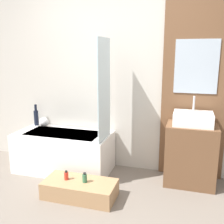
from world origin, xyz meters
name	(u,v)px	position (x,y,z in m)	size (l,w,h in m)	color
wall_tiled_back	(120,75)	(0.00, 1.58, 1.30)	(4.20, 0.06, 2.60)	beige
wall_wood_accent	(196,77)	(0.97, 1.53, 1.31)	(0.80, 0.04, 2.60)	brown
bathtub	(64,151)	(-0.69, 1.20, 0.27)	(1.29, 0.65, 0.53)	white
glass_shower_screen	(104,90)	(-0.08, 1.13, 1.15)	(0.01, 0.46, 1.24)	silver
wooden_step_bench	(80,189)	(-0.20, 0.61, 0.10)	(0.81, 0.38, 0.19)	#A87F56
vanity_cabinet	(190,155)	(0.97, 1.30, 0.38)	(0.60, 0.42, 0.75)	brown
sink	(193,119)	(0.97, 1.30, 0.83)	(0.45, 0.34, 0.33)	white
vase_tall_dark	(36,117)	(-1.25, 1.45, 0.66)	(0.07, 0.07, 0.32)	black
vase_round_light	(44,122)	(-1.10, 1.41, 0.60)	(0.14, 0.14, 0.14)	white
bottle_soap_primary	(66,176)	(-0.36, 0.61, 0.24)	(0.05, 0.05, 0.11)	red
bottle_soap_secondary	(85,178)	(-0.14, 0.61, 0.24)	(0.05, 0.05, 0.11)	#38704C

